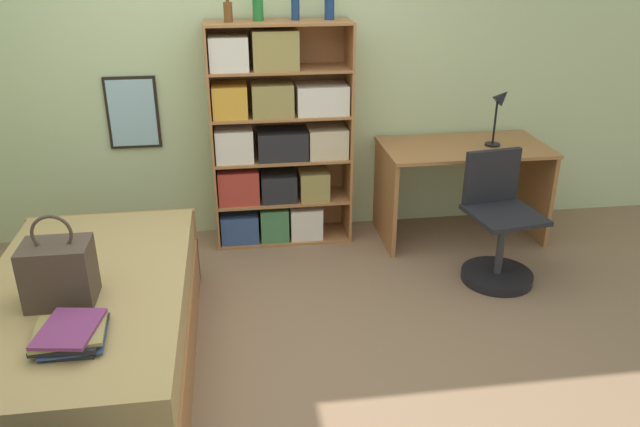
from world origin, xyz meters
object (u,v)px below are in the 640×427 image
(handbag, at_px, (59,272))
(bookcase, at_px, (275,142))
(bottle_blue, at_px, (329,4))
(desk_chair, at_px, (497,240))
(book_stack_on_bed, at_px, (71,333))
(bottle_green, at_px, (228,11))
(bottle_clear, at_px, (295,4))
(desk, at_px, (462,173))
(bottle_brown, at_px, (258,7))
(desk_lamp, at_px, (500,107))
(bed, at_px, (90,327))

(handbag, xyz_separation_m, bookcase, (1.15, 1.60, 0.10))
(bottle_blue, height_order, desk_chair, bottle_blue)
(bookcase, bearing_deg, book_stack_on_bed, -117.92)
(bottle_green, height_order, bottle_clear, bottle_clear)
(book_stack_on_bed, bearing_deg, desk, 36.75)
(bottle_brown, height_order, desk_lamp, bottle_brown)
(bed, distance_m, desk_lamp, 3.08)
(bookcase, xyz_separation_m, bottle_brown, (-0.08, 0.03, 0.93))
(bottle_brown, xyz_separation_m, bottle_blue, (0.48, -0.01, 0.02))
(bottle_clear, xyz_separation_m, desk, (1.21, -0.18, -1.21))
(bottle_blue, relative_size, desk_chair, 0.32)
(bookcase, height_order, bottle_green, bottle_green)
(bottle_green, bearing_deg, bed, -119.24)
(bottle_green, distance_m, bottle_brown, 0.20)
(bottle_green, xyz_separation_m, desk_chair, (1.68, -0.82, -1.40))
(bookcase, bearing_deg, bottle_blue, 3.57)
(book_stack_on_bed, height_order, bottle_green, bottle_green)
(book_stack_on_bed, height_order, bottle_clear, bottle_clear)
(bookcase, distance_m, desk_chair, 1.70)
(book_stack_on_bed, distance_m, bottle_blue, 2.71)
(bookcase, bearing_deg, desk, -6.18)
(bookcase, height_order, bottle_blue, bottle_blue)
(book_stack_on_bed, height_order, bottle_brown, bottle_brown)
(handbag, bearing_deg, bottle_blue, 46.52)
(desk_lamp, bearing_deg, desk_chair, -107.53)
(desk, bearing_deg, bottle_brown, 172.89)
(bookcase, relative_size, bottle_brown, 6.96)
(bed, relative_size, desk_lamp, 4.35)
(bottle_brown, relative_size, bottle_clear, 0.84)
(handbag, height_order, bookcase, bookcase)
(book_stack_on_bed, distance_m, desk, 3.02)
(bed, bearing_deg, bottle_brown, 55.91)
(handbag, xyz_separation_m, bottle_clear, (1.31, 1.64, 1.05))
(book_stack_on_bed, distance_m, bottle_clear, 2.60)
(bottle_brown, bearing_deg, handbag, -122.98)
(bottle_green, xyz_separation_m, desk_lamp, (1.89, -0.17, -0.66))
(handbag, distance_m, bottle_brown, 2.21)
(desk_lamp, bearing_deg, bottle_green, 174.96)
(bed, relative_size, handbag, 4.14)
(book_stack_on_bed, bearing_deg, bottle_blue, 54.09)
(bookcase, relative_size, desk, 1.33)
(bottle_green, height_order, desk_lamp, bottle_green)
(desk_lamp, bearing_deg, handbag, -152.60)
(bookcase, height_order, bottle_brown, bottle_brown)
(bed, distance_m, desk_chair, 2.57)
(bed, relative_size, bottle_clear, 6.80)
(bookcase, relative_size, desk_lamp, 3.73)
(bed, xyz_separation_m, handbag, (-0.06, -0.15, 0.41))
(bottle_blue, bearing_deg, desk_lamp, -9.49)
(handbag, height_order, desk_chair, handbag)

